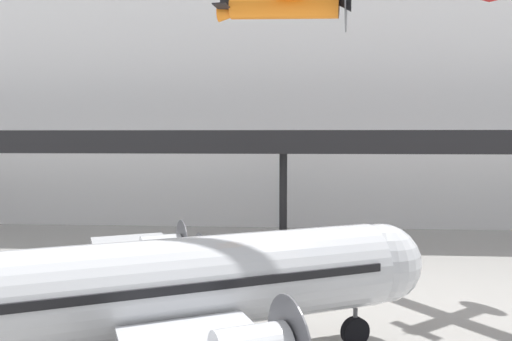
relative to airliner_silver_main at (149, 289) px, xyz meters
name	(u,v)px	position (x,y,z in m)	size (l,w,h in m)	color
hangar_back_wall	(285,95)	(4.64, 34.01, 9.98)	(140.00, 3.00, 27.18)	white
mezzanine_walkway	(283,149)	(4.64, 25.58, 4.58)	(110.00, 3.20, 9.84)	black
airliner_silver_main	(149,289)	(0.00, 0.00, 0.00)	(23.26, 27.30, 10.42)	#B7BABF
suspended_plane_orange_highwing	(284,6)	(4.89, 9.06, 12.64)	(7.29, 8.88, 7.51)	orange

